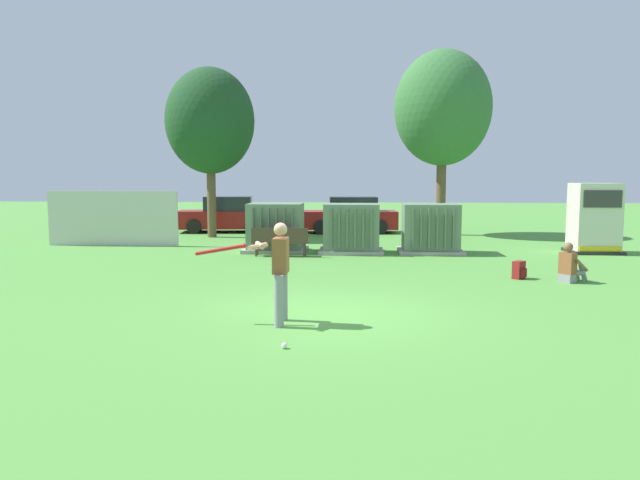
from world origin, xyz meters
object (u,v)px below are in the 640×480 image
Objects in this scene: backpack at (519,270)px; seated_spectator at (570,266)px; transformer_mid_west at (351,229)px; transformer_mid_east at (430,229)px; parked_car_leftmost at (226,215)px; batter at (277,267)px; generator_enclosure at (594,219)px; sports_ball at (284,346)px; transformer_west at (276,228)px; parked_car_left_of_center at (350,216)px; park_bench at (280,240)px.

seated_spectator is at bearing -19.04° from backpack.
transformer_mid_west is 2.60m from transformer_mid_east.
parked_car_leftmost is (-5.78, 7.14, -0.04)m from transformer_mid_west.
generator_enclosure is at bearing 48.17° from batter.
transformer_west is at bearing 98.43° from sports_ball.
parked_car_leftmost is at bearing 104.98° from sports_ball.
sports_ball is (1.69, -11.41, -0.74)m from transformer_west.
transformer_mid_east is at bearing -0.71° from transformer_west.
sports_ball is (-0.86, -11.27, -0.74)m from transformer_mid_west.
parked_car_left_of_center reaches higher than backpack.
transformer_mid_west is at bearing -3.26° from transformer_west.
seated_spectator is at bearing -63.35° from transformer_mid_east.
backpack is at bearing -125.42° from generator_enclosure.
transformer_west is 23.33× the size of sports_ball.
transformer_mid_east is at bearing 13.94° from park_bench.
seated_spectator is at bearing 44.29° from sports_ball.
transformer_west is at bearing 98.01° from batter.
parked_car_left_of_center is (1.03, 16.94, -0.22)m from batter.
transformer_mid_west reaches higher than park_bench.
transformer_mid_west is at bearing -89.01° from parked_car_left_of_center.
seated_spectator reaches higher than sports_ball.
transformer_mid_west is 8.02m from generator_enclosure.
parked_car_left_of_center reaches higher than park_bench.
backpack reaches higher than sports_ball.
generator_enclosure is 5.23× the size of backpack.
batter reaches higher than sports_ball.
transformer_mid_west is at bearing -176.75° from generator_enclosure.
park_bench is at bearing -166.06° from transformer_mid_east.
sports_ball is 0.02× the size of parked_car_left_of_center.
transformer_mid_west is at bearing -51.00° from parked_car_leftmost.
park_bench is (-2.23, -1.12, -0.25)m from transformer_mid_west.
batter is at bearing -93.48° from parked_car_left_of_center.
generator_enclosure is at bearing -39.61° from parked_car_left_of_center.
transformer_mid_east is at bearing -176.05° from generator_enclosure.
backpack is (4.19, -4.90, -0.57)m from transformer_mid_west.
sports_ball is 0.20× the size of backpack.
transformer_west is at bearing 145.34° from seated_spectator.
transformer_mid_west is 1.00× the size of transformer_mid_east.
batter is (-3.75, -9.85, 0.19)m from transformer_mid_east.
transformer_mid_west is at bearing 83.27° from batter.
backpack is (5.35, 4.87, -0.76)m from batter.
parked_car_left_of_center reaches higher than sports_ball.
parked_car_left_of_center is (0.73, 18.44, 0.71)m from sports_ball.
park_bench is (-4.83, -1.20, -0.25)m from transformer_mid_east.
generator_enclosure reaches higher than transformer_mid_east.
park_bench is at bearing -66.75° from parked_car_leftmost.
batter is (-9.15, -10.22, -0.16)m from generator_enclosure.
backpack is (5.05, 6.37, 0.17)m from sports_ball.
transformer_mid_east is 5.26m from backpack.
transformer_mid_east is 6.00m from seated_spectator.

